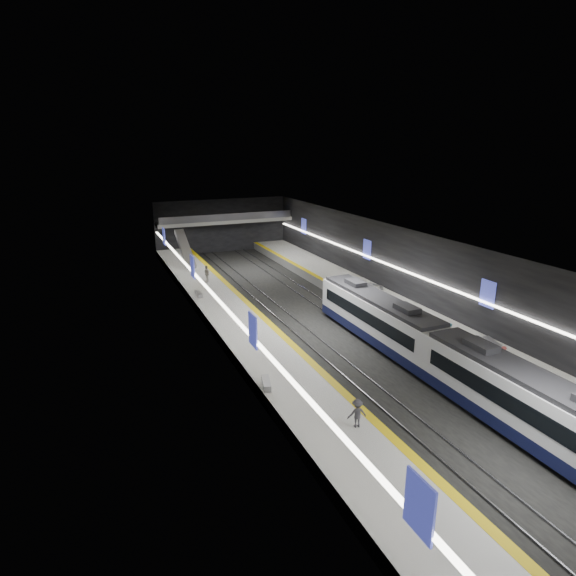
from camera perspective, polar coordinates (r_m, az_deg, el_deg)
name	(u,v)px	position (r m, az deg, el deg)	size (l,w,h in m)	color
ground	(330,330)	(43.40, 4.94, -4.98)	(70.00, 70.00, 0.00)	black
ceiling	(332,242)	(41.10, 5.22, 5.43)	(20.00, 70.00, 0.04)	beige
wall_left	(219,302)	(38.57, -8.16, -1.61)	(0.04, 70.00, 8.00)	black
wall_right	(424,275)	(47.47, 15.80, 1.45)	(0.04, 70.00, 8.00)	black
wall_back	(222,226)	(74.01, -7.82, 7.33)	(20.00, 0.04, 8.00)	black
platform_left	(250,338)	(40.46, -4.53, -5.88)	(5.00, 70.00, 1.00)	slate
tile_surface_left	(250,332)	(40.27, -4.54, -5.21)	(5.00, 70.00, 0.02)	#A6A6A1
tactile_strip_left	(274,328)	(40.95, -1.62, -4.75)	(0.60, 70.00, 0.02)	#E0BD0B
platform_right	(399,314)	(47.03, 13.08, -2.96)	(5.00, 70.00, 1.00)	slate
tile_surface_right	(400,308)	(46.86, 13.12, -2.38)	(5.00, 70.00, 0.02)	#A6A6A1
tactile_strip_right	(380,311)	(45.64, 10.88, -2.74)	(0.60, 70.00, 0.02)	#E0BD0B
rails	(330,329)	(43.38, 4.94, -4.90)	(6.52, 70.00, 0.12)	gray
train	(438,351)	(35.32, 17.33, -7.16)	(2.69, 30.04, 3.60)	#0F1439
ad_posters	(326,279)	(42.79, 4.47, 1.08)	(19.94, 53.50, 2.20)	#3A41AF
cove_light_left	(222,304)	(38.68, -7.87, -1.85)	(0.25, 68.60, 0.12)	white
cove_light_right	(422,278)	(47.40, 15.60, 1.20)	(0.25, 68.60, 0.12)	white
mezzanine_bridge	(226,221)	(71.87, -7.41, 7.90)	(20.00, 3.00, 1.50)	gray
escalator	(185,249)	(63.93, -12.10, 4.60)	(1.20, 8.00, 0.60)	#99999E
bench_left_near	(266,383)	(31.70, -2.59, -11.21)	(0.48, 1.73, 0.42)	#99999E
bench_left_far	(199,294)	(50.10, -10.55, -0.72)	(0.46, 1.66, 0.40)	#99999E
bench_right_near	(492,344)	(40.47, 23.04, -6.11)	(0.55, 1.99, 0.49)	#99999E
bench_right_far	(375,287)	(52.54, 10.26, 0.16)	(0.52, 1.87, 0.46)	#99999E
passenger_right_a	(503,360)	(36.12, 24.10, -7.75)	(0.71, 0.47, 1.95)	#AE4541
passenger_right_b	(449,333)	(40.04, 18.58, -5.03)	(0.76, 0.59, 1.56)	#549FB8
passenger_left_a	(207,274)	(54.76, -9.62, 1.67)	(1.12, 0.46, 1.90)	beige
passenger_left_b	(357,414)	(27.60, 8.19, -14.51)	(1.08, 0.62, 1.67)	#3C3B42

